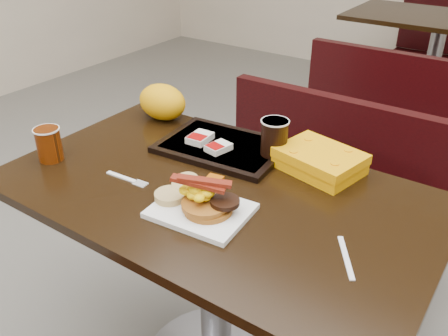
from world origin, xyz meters
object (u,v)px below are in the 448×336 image
Objects in this scene: bench_near_n at (312,194)px; fork at (121,177)px; knife at (346,257)px; platter at (201,211)px; table_near at (216,289)px; paper_bag at (162,102)px; coffee_cup_far at (274,137)px; coffee_cup_near at (49,144)px; pancake_stack at (208,206)px; tray at (223,146)px; hashbrown_sleeve_right at (218,147)px; clamshell at (320,161)px; hashbrown_sleeve_left at (200,138)px; bench_far_s at (400,105)px; table_far at (431,72)px.

fork reaches higher than bench_near_n.
fork is at bearing -119.72° from knife.
platter reaches higher than bench_near_n.
platter is at bearing -115.78° from knife.
table_near is 6.59× the size of paper_bag.
coffee_cup_far reaches higher than platter.
platter is 2.34× the size of coffee_cup_near.
pancake_stack reaches higher than tray.
tray reaches higher than bench_near_n.
fork is at bearing 9.57° from coffee_cup_near.
platter is at bearing -91.44° from coffee_cup_far.
table_near is 8.47× the size of fork.
coffee_cup_far is at bearing 6.54° from tray.
hashbrown_sleeve_right is (-0.10, 0.16, 0.40)m from table_near.
pancake_stack is 1.20× the size of coffee_cup_near.
knife is 0.39m from clamshell.
paper_bag is at bearing -135.90° from bench_near_n.
coffee_cup_far is 0.48m from paper_bag.
tray is at bearing -13.79° from paper_bag.
platter is 1.95× the size of pancake_stack.
hashbrown_sleeve_left is at bearing -156.57° from clamshell.
knife is 0.91m from paper_bag.
bench_far_s is 1.79m from hashbrown_sleeve_right.
paper_bag reaches higher than hashbrown_sleeve_left.
bench_near_n is 9.11× the size of coffee_cup_far.
tray is at bearing -150.32° from knife.
tray is at bearing -93.92° from bench_far_s.
pancake_stack is 0.39m from clamshell.
coffee_cup_near is 0.44m from paper_bag.
clamshell is (0.31, 0.05, 0.02)m from tray.
bench_far_s is 2.15m from coffee_cup_near.
bench_far_s is at bearing 91.68° from coffee_cup_far.
table_near is 0.45m from tray.
coffee_cup_near is 1.25× the size of hashbrown_sleeve_left.
pancake_stack is at bearing -88.26° from bench_far_s.
platter is 0.62× the size of tray.
coffee_cup_far is 0.60× the size of paper_bag.
fork is 0.43m from paper_bag.
hashbrown_sleeve_left is at bearing -166.15° from tray.
coffee_cup_near is at bearing -100.45° from table_far.
pancake_stack is 1.66× the size of hashbrown_sleeve_right.
coffee_cup_near is (-0.57, -0.03, 0.02)m from pancake_stack.
hashbrown_sleeve_right is at bearing 112.25° from platter.
tray is 0.33m from paper_bag.
coffee_cup_near is 0.51m from hashbrown_sleeve_right.
paper_bag reaches higher than knife.
clamshell is at bearing 62.87° from platter.
knife is (0.37, 0.04, -0.01)m from platter.
clamshell reaches higher than table_near.
bench_far_s is at bearing 79.45° from fork.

